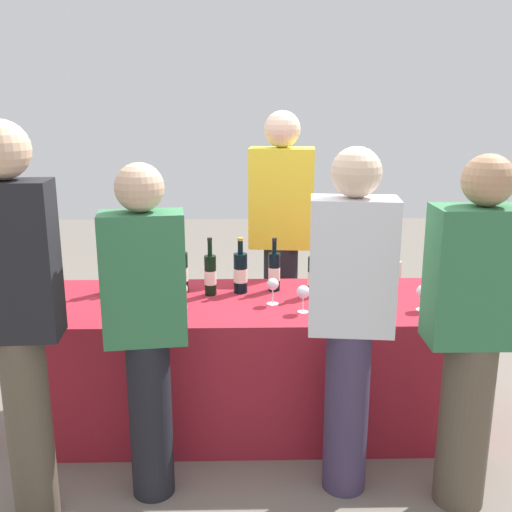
# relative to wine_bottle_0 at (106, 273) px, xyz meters

# --- Properties ---
(ground_plane) EXTENTS (12.00, 12.00, 0.00)m
(ground_plane) POSITION_rel_wine_bottle_0_xyz_m (0.84, -0.15, -0.84)
(ground_plane) COLOR slate
(tasting_table) EXTENTS (2.35, 0.81, 0.72)m
(tasting_table) POSITION_rel_wine_bottle_0_xyz_m (0.84, -0.15, -0.48)
(tasting_table) COLOR maroon
(tasting_table) RESTS_ON ground_plane
(wine_bottle_0) EXTENTS (0.07, 0.07, 0.33)m
(wine_bottle_0) POSITION_rel_wine_bottle_0_xyz_m (0.00, 0.00, 0.00)
(wine_bottle_0) COLOR black
(wine_bottle_0) RESTS_ON tasting_table
(wine_bottle_1) EXTENTS (0.08, 0.08, 0.32)m
(wine_bottle_1) POSITION_rel_wine_bottle_0_xyz_m (0.15, 0.05, -0.00)
(wine_bottle_1) COLOR black
(wine_bottle_1) RESTS_ON tasting_table
(wine_bottle_2) EXTENTS (0.08, 0.08, 0.33)m
(wine_bottle_2) POSITION_rel_wine_bottle_0_xyz_m (0.42, 0.02, -0.00)
(wine_bottle_2) COLOR black
(wine_bottle_2) RESTS_ON tasting_table
(wine_bottle_3) EXTENTS (0.07, 0.07, 0.33)m
(wine_bottle_3) POSITION_rel_wine_bottle_0_xyz_m (0.59, -0.04, -0.00)
(wine_bottle_3) COLOR black
(wine_bottle_3) RESTS_ON tasting_table
(wine_bottle_4) EXTENTS (0.08, 0.08, 0.32)m
(wine_bottle_4) POSITION_rel_wine_bottle_0_xyz_m (0.76, -0.00, -0.00)
(wine_bottle_4) COLOR black
(wine_bottle_4) RESTS_ON tasting_table
(wine_bottle_5) EXTENTS (0.07, 0.07, 0.31)m
(wine_bottle_5) POSITION_rel_wine_bottle_0_xyz_m (0.95, 0.03, -0.01)
(wine_bottle_5) COLOR black
(wine_bottle_5) RESTS_ON tasting_table
(wine_bottle_6) EXTENTS (0.07, 0.07, 0.32)m
(wine_bottle_6) POSITION_rel_wine_bottle_0_xyz_m (1.17, -0.06, -0.01)
(wine_bottle_6) COLOR black
(wine_bottle_6) RESTS_ON tasting_table
(wine_bottle_7) EXTENTS (0.07, 0.07, 0.31)m
(wine_bottle_7) POSITION_rel_wine_bottle_0_xyz_m (1.59, 0.05, -0.00)
(wine_bottle_7) COLOR black
(wine_bottle_7) RESTS_ON tasting_table
(wine_glass_0) EXTENTS (0.07, 0.07, 0.14)m
(wine_glass_0) POSITION_rel_wine_bottle_0_xyz_m (0.45, -0.26, -0.02)
(wine_glass_0) COLOR silver
(wine_glass_0) RESTS_ON tasting_table
(wine_glass_1) EXTENTS (0.06, 0.06, 0.14)m
(wine_glass_1) POSITION_rel_wine_bottle_0_xyz_m (0.93, -0.21, -0.02)
(wine_glass_1) COLOR silver
(wine_glass_1) RESTS_ON tasting_table
(wine_glass_2) EXTENTS (0.07, 0.07, 0.14)m
(wine_glass_2) POSITION_rel_wine_bottle_0_xyz_m (1.08, -0.34, -0.02)
(wine_glass_2) COLOR silver
(wine_glass_2) RESTS_ON tasting_table
(wine_glass_3) EXTENTS (0.07, 0.07, 0.14)m
(wine_glass_3) POSITION_rel_wine_bottle_0_xyz_m (1.43, -0.31, -0.02)
(wine_glass_3) COLOR silver
(wine_glass_3) RESTS_ON tasting_table
(wine_glass_4) EXTENTS (0.07, 0.07, 0.14)m
(wine_glass_4) POSITION_rel_wine_bottle_0_xyz_m (1.70, -0.32, -0.03)
(wine_glass_4) COLOR silver
(wine_glass_4) RESTS_ON tasting_table
(server_pouring) EXTENTS (0.43, 0.27, 1.72)m
(server_pouring) POSITION_rel_wine_bottle_0_xyz_m (1.02, 0.58, 0.09)
(server_pouring) COLOR black
(server_pouring) RESTS_ON ground_plane
(guest_0) EXTENTS (0.35, 0.23, 1.72)m
(guest_0) POSITION_rel_wine_bottle_0_xyz_m (-0.14, -0.95, 0.12)
(guest_0) COLOR brown
(guest_0) RESTS_ON ground_plane
(guest_1) EXTENTS (0.37, 0.24, 1.54)m
(guest_1) POSITION_rel_wine_bottle_0_xyz_m (0.35, -0.78, -0.00)
(guest_1) COLOR black
(guest_1) RESTS_ON ground_plane
(guest_2) EXTENTS (0.39, 0.24, 1.60)m
(guest_2) POSITION_rel_wine_bottle_0_xyz_m (1.24, -0.76, 0.03)
(guest_2) COLOR #3F3351
(guest_2) RESTS_ON ground_plane
(guest_3) EXTENTS (0.41, 0.23, 1.58)m
(guest_3) POSITION_rel_wine_bottle_0_xyz_m (1.75, -0.88, 0.00)
(guest_3) COLOR brown
(guest_3) RESTS_ON ground_plane
(menu_board) EXTENTS (0.60, 0.13, 0.71)m
(menu_board) POSITION_rel_wine_bottle_0_xyz_m (1.56, 0.75, -0.49)
(menu_board) COLOR white
(menu_board) RESTS_ON ground_plane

